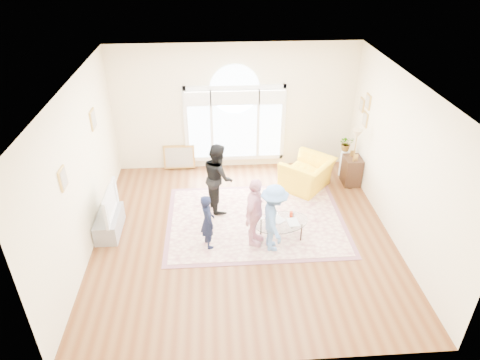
{
  "coord_description": "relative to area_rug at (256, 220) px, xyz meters",
  "views": [
    {
      "loc": [
        -0.55,
        -6.96,
        5.48
      ],
      "look_at": [
        -0.05,
        0.3,
        1.14
      ],
      "focal_mm": 32.0,
      "sensor_mm": 36.0,
      "label": 1
    }
  ],
  "objects": [
    {
      "name": "ground",
      "position": [
        -0.3,
        -0.48,
        -0.01
      ],
      "size": [
        6.0,
        6.0,
        0.0
      ],
      "primitive_type": "plane",
      "color": "#5D3016",
      "rests_on": "ground"
    },
    {
      "name": "tv_console",
      "position": [
        -3.05,
        -0.18,
        0.2
      ],
      "size": [
        0.45,
        1.0,
        0.42
      ],
      "primitive_type": "cube",
      "color": "gray",
      "rests_on": "ground"
    },
    {
      "name": "potted_plant",
      "position": [
        2.4,
        1.82,
        0.88
      ],
      "size": [
        0.36,
        0.31,
        0.39
      ],
      "primitive_type": "imported",
      "rotation": [
        0.0,
        0.0,
        -0.03
      ],
      "color": "#33722D",
      "rests_on": "plant_pedestal"
    },
    {
      "name": "child_blue",
      "position": [
        0.24,
        -0.93,
        0.71
      ],
      "size": [
        0.56,
        0.93,
        1.41
      ],
      "primitive_type": "imported",
      "rotation": [
        0.0,
        0.0,
        1.61
      ],
      "color": "#5B86C8",
      "rests_on": "area_rug"
    },
    {
      "name": "rug_border",
      "position": [
        0.0,
        0.0,
        -0.0
      ],
      "size": [
        3.8,
        2.8,
        0.01
      ],
      "primitive_type": "cube",
      "color": "#82515E",
      "rests_on": "ground"
    },
    {
      "name": "area_rug",
      "position": [
        0.0,
        0.0,
        0.0
      ],
      "size": [
        3.6,
        2.6,
        0.02
      ],
      "primitive_type": "cube",
      "color": "beige",
      "rests_on": "ground"
    },
    {
      "name": "child_black",
      "position": [
        -0.78,
        0.55,
        0.79
      ],
      "size": [
        0.75,
        0.87,
        1.56
      ],
      "primitive_type": "imported",
      "rotation": [
        0.0,
        0.0,
        1.8
      ],
      "color": "black",
      "rests_on": "area_rug"
    },
    {
      "name": "leaning_picture",
      "position": [
        -1.75,
        2.42,
        -0.01
      ],
      "size": [
        0.8,
        0.14,
        0.62
      ],
      "primitive_type": "cube",
      "rotation": [
        -0.14,
        0.0,
        0.0
      ],
      "color": "tan",
      "rests_on": "ground"
    },
    {
      "name": "armchair",
      "position": [
        1.36,
        1.29,
        0.36
      ],
      "size": [
        1.5,
        1.52,
        0.74
      ],
      "primitive_type": "imported",
      "rotation": [
        0.0,
        0.0,
        4.0
      ],
      "color": "yellow",
      "rests_on": "ground"
    },
    {
      "name": "television",
      "position": [
        -3.04,
        -0.18,
        0.71
      ],
      "size": [
        0.17,
        1.06,
        0.61
      ],
      "color": "black",
      "rests_on": "tv_console"
    },
    {
      "name": "child_navy",
      "position": [
        -1.02,
        -0.77,
        0.59
      ],
      "size": [
        0.39,
        0.48,
        1.15
      ],
      "primitive_type": "imported",
      "rotation": [
        0.0,
        0.0,
        1.88
      ],
      "color": "#131934",
      "rests_on": "area_rug"
    },
    {
      "name": "side_cabinet",
      "position": [
        2.48,
        1.41,
        0.34
      ],
      "size": [
        0.4,
        0.5,
        0.7
      ],
      "primitive_type": "cube",
      "color": "black",
      "rests_on": "ground"
    },
    {
      "name": "room_shell",
      "position": [
        -0.29,
        2.36,
        1.56
      ],
      "size": [
        6.0,
        6.0,
        6.0
      ],
      "color": "beige",
      "rests_on": "ground"
    },
    {
      "name": "floor_lamp",
      "position": [
        2.42,
        1.23,
        1.27
      ],
      "size": [
        0.28,
        0.28,
        1.51
      ],
      "color": "black",
      "rests_on": "ground"
    },
    {
      "name": "child_pink",
      "position": [
        -0.11,
        -0.75,
        0.73
      ],
      "size": [
        0.66,
        0.92,
        1.45
      ],
      "primitive_type": "imported",
      "rotation": [
        0.0,
        0.0,
        1.17
      ],
      "color": "#F9B0C3",
      "rests_on": "area_rug"
    },
    {
      "name": "plant_pedestal",
      "position": [
        2.4,
        1.82,
        0.34
      ],
      "size": [
        0.2,
        0.2,
        0.7
      ],
      "primitive_type": "cylinder",
      "color": "white",
      "rests_on": "ground"
    },
    {
      "name": "coffee_table",
      "position": [
        0.44,
        -0.65,
        0.39
      ],
      "size": [
        1.25,
        0.97,
        0.54
      ],
      "rotation": [
        0.0,
        0.0,
        0.26
      ],
      "color": "silver",
      "rests_on": "ground"
    }
  ]
}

